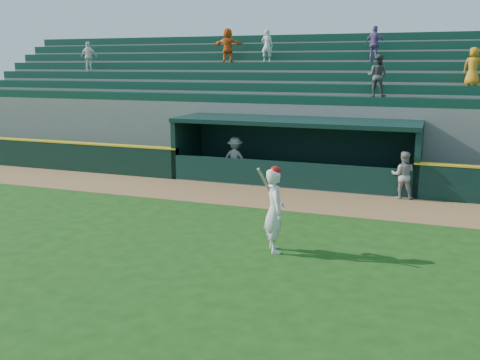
# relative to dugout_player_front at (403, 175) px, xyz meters

# --- Properties ---
(ground) EXTENTS (120.00, 120.00, 0.00)m
(ground) POSITION_rel_dugout_player_front_xyz_m (-4.18, -6.38, -0.82)
(ground) COLOR #184010
(ground) RESTS_ON ground
(warning_track) EXTENTS (40.00, 3.00, 0.01)m
(warning_track) POSITION_rel_dugout_player_front_xyz_m (-4.18, -1.48, -0.81)
(warning_track) COLOR olive
(warning_track) RESTS_ON ground
(field_wall_left) EXTENTS (15.50, 0.30, 1.20)m
(field_wall_left) POSITION_rel_dugout_player_front_xyz_m (-16.43, 0.17, -0.22)
(field_wall_left) COLOR black
(field_wall_left) RESTS_ON ground
(wall_stripe_left) EXTENTS (15.50, 0.32, 0.06)m
(wall_stripe_left) POSITION_rel_dugout_player_front_xyz_m (-16.43, 0.17, 0.41)
(wall_stripe_left) COLOR yellow
(wall_stripe_left) RESTS_ON field_wall_left
(dugout_player_front) EXTENTS (0.81, 0.64, 1.63)m
(dugout_player_front) POSITION_rel_dugout_player_front_xyz_m (0.00, 0.00, 0.00)
(dugout_player_front) COLOR gray
(dugout_player_front) RESTS_ON ground
(dugout_player_inside) EXTENTS (1.15, 0.72, 1.72)m
(dugout_player_inside) POSITION_rel_dugout_player_front_xyz_m (-6.46, 0.84, 0.04)
(dugout_player_inside) COLOR #A0A09B
(dugout_player_inside) RESTS_ON ground
(dugout) EXTENTS (9.40, 2.80, 2.46)m
(dugout) POSITION_rel_dugout_player_front_xyz_m (-4.18, 1.63, 0.54)
(dugout) COLOR slate
(dugout) RESTS_ON ground
(stands) EXTENTS (34.50, 6.29, 7.00)m
(stands) POSITION_rel_dugout_player_front_xyz_m (-4.15, 6.19, 1.58)
(stands) COLOR slate
(stands) RESTS_ON ground
(batter_at_plate) EXTENTS (0.80, 0.90, 2.15)m
(batter_at_plate) POSITION_rel_dugout_player_front_xyz_m (-2.60, -6.63, 0.24)
(batter_at_plate) COLOR silver
(batter_at_plate) RESTS_ON ground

